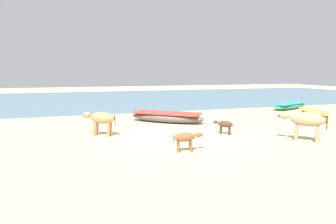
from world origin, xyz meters
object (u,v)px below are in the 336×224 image
fishing_boat_0 (167,117)px  calf_far_brown (186,138)px  calf_near_dark (224,125)px  cow_adult_dun (306,120)px  fishing_boat_1 (314,114)px  fishing_boat_2 (290,106)px  cow_second_adult_tan (101,119)px

fishing_boat_0 → calf_far_brown: fishing_boat_0 is taller
calf_near_dark → calf_far_brown: (-2.45, -1.91, 0.05)m
calf_far_brown → cow_adult_dun: bearing=5.9°
cow_adult_dun → calf_far_brown: (-4.73, 0.02, -0.32)m
fishing_boat_0 → cow_adult_dun: cow_adult_dun is taller
cow_adult_dun → calf_far_brown: size_ratio=1.43×
fishing_boat_1 → calf_near_dark: 6.91m
fishing_boat_0 → cow_adult_dun: (3.68, -5.38, 0.50)m
fishing_boat_2 → calf_near_dark: bearing=-167.3°
fishing_boat_0 → calf_near_dark: 3.72m
fishing_boat_2 → calf_near_dark: size_ratio=5.00×
cow_adult_dun → calf_near_dark: bearing=6.7°
calf_near_dark → cow_adult_dun: bearing=-170.4°
cow_adult_dun → fishing_boat_1: bearing=-90.5°
fishing_boat_2 → cow_second_adult_tan: 13.96m
cow_adult_dun → calf_near_dark: (-2.28, 1.93, -0.37)m
calf_far_brown → calf_near_dark: bearing=44.1°
fishing_boat_2 → calf_far_brown: size_ratio=3.88×
cow_second_adult_tan → fishing_boat_1: bearing=-140.3°
fishing_boat_0 → calf_far_brown: size_ratio=3.78×
fishing_boat_2 → calf_far_brown: fishing_boat_2 is taller
fishing_boat_1 → cow_adult_dun: cow_adult_dun is taller
fishing_boat_1 → cow_adult_dun: 5.89m
cow_second_adult_tan → fishing_boat_2: bearing=-124.9°
fishing_boat_1 → fishing_boat_2: bearing=-175.9°
calf_near_dark → calf_far_brown: size_ratio=0.78×
fishing_boat_1 → cow_adult_dun: (-4.33, -3.96, 0.53)m
calf_near_dark → cow_second_adult_tan: cow_second_adult_tan is taller
fishing_boat_2 → cow_adult_dun: 9.88m
fishing_boat_0 → cow_second_adult_tan: bearing=70.9°
fishing_boat_2 → calf_far_brown: bearing=-166.6°
calf_far_brown → cow_second_adult_tan: size_ratio=0.74×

